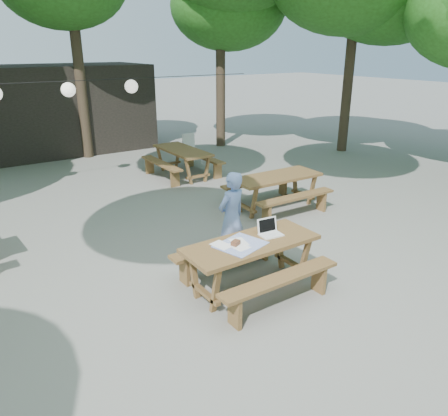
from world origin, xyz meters
TOP-DOWN VIEW (x-y plane):
  - ground at (0.00, 0.00)m, footprint 80.00×80.00m
  - pavilion at (0.50, 10.50)m, footprint 6.00×3.00m
  - main_picnic_table at (0.38, -0.47)m, footprint 2.00×1.58m
  - picnic_table_ne at (2.89, 1.92)m, footprint 2.02×1.63m
  - picnic_table_far_e at (2.45, 5.31)m, footprint 1.58×2.00m
  - woman at (0.66, 0.44)m, footprint 0.62×0.47m
  - plastic_chair at (3.36, 6.34)m, footprint 0.49×0.49m
  - laptop at (0.76, -0.41)m, footprint 0.35×0.29m
  - tabletop_clutter at (0.16, -0.46)m, footprint 0.77×0.71m
  - paper_lanterns at (-0.19, 6.00)m, footprint 9.00×0.34m

SIDE VIEW (x-z plane):
  - ground at x=0.00m, z-range 0.00..0.00m
  - plastic_chair at x=3.36m, z-range -0.19..0.71m
  - main_picnic_table at x=0.38m, z-range 0.01..0.76m
  - picnic_table_ne at x=2.89m, z-range 0.01..0.76m
  - picnic_table_far_e at x=2.45m, z-range 0.01..0.76m
  - tabletop_clutter at x=0.16m, z-range 0.72..0.80m
  - woman at x=0.66m, z-range 0.00..1.53m
  - laptop at x=0.76m, z-range 0.69..0.93m
  - pavilion at x=0.50m, z-range 0.00..2.80m
  - paper_lanterns at x=-0.19m, z-range 2.21..2.59m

